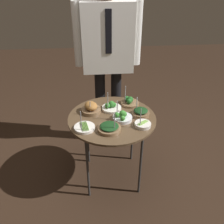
{
  "coord_description": "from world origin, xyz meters",
  "views": [
    {
      "loc": [
        -0.14,
        -1.68,
        1.73
      ],
      "look_at": [
        0.0,
        0.0,
        0.7
      ],
      "focal_mm": 40.0,
      "sensor_mm": 36.0,
      "label": 1
    }
  ],
  "objects_px": {
    "bowl_spinach_back_left": "(109,128)",
    "bowl_broccoli_near_rim": "(122,117)",
    "bowl_roast_front_center": "(91,108)",
    "bowl_asparagus_mid_right": "(84,127)",
    "bowl_spinach_front_right": "(141,112)",
    "bowl_broccoli_far_rim": "(111,107)",
    "bowl_broccoli_mid_left": "(129,102)",
    "bowl_asparagus_front_left": "(143,124)",
    "serving_cart": "(112,122)",
    "waiter_figure": "(108,46)"
  },
  "relations": [
    {
      "from": "bowl_broccoli_mid_left",
      "to": "bowl_broccoli_near_rim",
      "type": "xyz_separation_m",
      "value": [
        -0.09,
        -0.24,
        0.0
      ]
    },
    {
      "from": "bowl_spinach_front_right",
      "to": "bowl_broccoli_far_rim",
      "type": "bearing_deg",
      "value": 153.73
    },
    {
      "from": "bowl_asparagus_front_left",
      "to": "bowl_asparagus_mid_right",
      "type": "height_order",
      "value": "bowl_asparagus_mid_right"
    },
    {
      "from": "serving_cart",
      "to": "bowl_spinach_back_left",
      "type": "bearing_deg",
      "value": -101.27
    },
    {
      "from": "bowl_spinach_back_left",
      "to": "waiter_figure",
      "type": "xyz_separation_m",
      "value": [
        0.04,
        0.75,
        0.38
      ]
    },
    {
      "from": "bowl_broccoli_far_rim",
      "to": "bowl_asparagus_mid_right",
      "type": "relative_size",
      "value": 1.01
    },
    {
      "from": "bowl_asparagus_mid_right",
      "to": "bowl_broccoli_near_rim",
      "type": "distance_m",
      "value": 0.31
    },
    {
      "from": "bowl_spinach_back_left",
      "to": "bowl_broccoli_far_rim",
      "type": "bearing_deg",
      "value": 82.46
    },
    {
      "from": "bowl_asparagus_front_left",
      "to": "bowl_broccoli_near_rim",
      "type": "height_order",
      "value": "bowl_broccoli_near_rim"
    },
    {
      "from": "bowl_broccoli_far_rim",
      "to": "bowl_asparagus_front_left",
      "type": "xyz_separation_m",
      "value": [
        0.22,
        -0.27,
        -0.01
      ]
    },
    {
      "from": "bowl_spinach_back_left",
      "to": "bowl_broccoli_mid_left",
      "type": "xyz_separation_m",
      "value": [
        0.2,
        0.37,
        0.0
      ]
    },
    {
      "from": "bowl_asparagus_front_left",
      "to": "bowl_asparagus_mid_right",
      "type": "xyz_separation_m",
      "value": [
        -0.44,
        0.0,
        -0.0
      ]
    },
    {
      "from": "serving_cart",
      "to": "bowl_broccoli_near_rim",
      "type": "bearing_deg",
      "value": -30.01
    },
    {
      "from": "serving_cart",
      "to": "bowl_spinach_front_right",
      "type": "bearing_deg",
      "value": 3.1
    },
    {
      "from": "bowl_roast_front_center",
      "to": "waiter_figure",
      "type": "xyz_separation_m",
      "value": [
        0.17,
        0.48,
        0.37
      ]
    },
    {
      "from": "bowl_broccoli_far_rim",
      "to": "bowl_broccoli_mid_left",
      "type": "relative_size",
      "value": 1.0
    },
    {
      "from": "bowl_asparagus_front_left",
      "to": "bowl_broccoli_far_rim",
      "type": "bearing_deg",
      "value": 128.91
    },
    {
      "from": "bowl_spinach_front_right",
      "to": "bowl_broccoli_mid_left",
      "type": "xyz_separation_m",
      "value": [
        -0.06,
        0.19,
        -0.0
      ]
    },
    {
      "from": "bowl_asparagus_front_left",
      "to": "bowl_broccoli_mid_left",
      "type": "relative_size",
      "value": 0.95
    },
    {
      "from": "bowl_broccoli_far_rim",
      "to": "bowl_broccoli_near_rim",
      "type": "xyz_separation_m",
      "value": [
        0.07,
        -0.17,
        0.0
      ]
    },
    {
      "from": "bowl_spinach_back_left",
      "to": "bowl_broccoli_near_rim",
      "type": "height_order",
      "value": "bowl_broccoli_near_rim"
    },
    {
      "from": "bowl_roast_front_center",
      "to": "bowl_spinach_back_left",
      "type": "bearing_deg",
      "value": -64.21
    },
    {
      "from": "bowl_spinach_front_right",
      "to": "bowl_broccoli_near_rim",
      "type": "distance_m",
      "value": 0.17
    },
    {
      "from": "bowl_roast_front_center",
      "to": "bowl_spinach_front_right",
      "type": "bearing_deg",
      "value": -11.73
    },
    {
      "from": "serving_cart",
      "to": "bowl_broccoli_far_rim",
      "type": "xyz_separation_m",
      "value": [
        0.01,
        0.13,
        0.07
      ]
    },
    {
      "from": "bowl_broccoli_mid_left",
      "to": "bowl_asparagus_mid_right",
      "type": "xyz_separation_m",
      "value": [
        -0.39,
        -0.34,
        -0.01
      ]
    },
    {
      "from": "serving_cart",
      "to": "bowl_broccoli_near_rim",
      "type": "height_order",
      "value": "bowl_broccoli_near_rim"
    },
    {
      "from": "bowl_broccoli_near_rim",
      "to": "waiter_figure",
      "type": "xyz_separation_m",
      "value": [
        -0.07,
        0.62,
        0.38
      ]
    },
    {
      "from": "bowl_roast_front_center",
      "to": "bowl_asparagus_mid_right",
      "type": "relative_size",
      "value": 0.92
    },
    {
      "from": "bowl_broccoli_far_rim",
      "to": "bowl_broccoli_mid_left",
      "type": "distance_m",
      "value": 0.18
    },
    {
      "from": "bowl_broccoli_far_rim",
      "to": "waiter_figure",
      "type": "bearing_deg",
      "value": 89.39
    },
    {
      "from": "bowl_spinach_front_right",
      "to": "waiter_figure",
      "type": "bearing_deg",
      "value": 111.63
    },
    {
      "from": "bowl_spinach_front_right",
      "to": "bowl_broccoli_mid_left",
      "type": "height_order",
      "value": "bowl_broccoli_mid_left"
    },
    {
      "from": "bowl_spinach_back_left",
      "to": "bowl_broccoli_far_rim",
      "type": "distance_m",
      "value": 0.3
    },
    {
      "from": "bowl_spinach_back_left",
      "to": "bowl_asparagus_front_left",
      "type": "distance_m",
      "value": 0.26
    },
    {
      "from": "bowl_asparagus_front_left",
      "to": "bowl_roast_front_center",
      "type": "distance_m",
      "value": 0.45
    },
    {
      "from": "bowl_broccoli_near_rim",
      "to": "waiter_figure",
      "type": "relative_size",
      "value": 0.1
    },
    {
      "from": "bowl_roast_front_center",
      "to": "bowl_broccoli_near_rim",
      "type": "relative_size",
      "value": 0.95
    },
    {
      "from": "bowl_broccoli_far_rim",
      "to": "bowl_broccoli_near_rim",
      "type": "relative_size",
      "value": 1.04
    },
    {
      "from": "bowl_broccoli_far_rim",
      "to": "bowl_spinach_back_left",
      "type": "bearing_deg",
      "value": -97.54
    },
    {
      "from": "bowl_asparagus_front_left",
      "to": "bowl_roast_front_center",
      "type": "xyz_separation_m",
      "value": [
        -0.39,
        0.24,
        0.02
      ]
    },
    {
      "from": "bowl_spinach_front_right",
      "to": "bowl_roast_front_center",
      "type": "distance_m",
      "value": 0.41
    },
    {
      "from": "bowl_broccoli_near_rim",
      "to": "bowl_broccoli_mid_left",
      "type": "bearing_deg",
      "value": 68.92
    },
    {
      "from": "bowl_asparagus_front_left",
      "to": "bowl_broccoli_mid_left",
      "type": "distance_m",
      "value": 0.35
    },
    {
      "from": "bowl_broccoli_far_rim",
      "to": "bowl_broccoli_near_rim",
      "type": "distance_m",
      "value": 0.18
    },
    {
      "from": "bowl_spinach_back_left",
      "to": "bowl_asparagus_front_left",
      "type": "xyz_separation_m",
      "value": [
        0.26,
        0.03,
        -0.01
      ]
    },
    {
      "from": "bowl_asparagus_front_left",
      "to": "bowl_roast_front_center",
      "type": "height_order",
      "value": "bowl_asparagus_front_left"
    },
    {
      "from": "bowl_spinach_back_left",
      "to": "bowl_asparagus_front_left",
      "type": "relative_size",
      "value": 1.04
    },
    {
      "from": "serving_cart",
      "to": "bowl_broccoli_mid_left",
      "type": "height_order",
      "value": "bowl_broccoli_mid_left"
    },
    {
      "from": "bowl_asparagus_mid_right",
      "to": "waiter_figure",
      "type": "height_order",
      "value": "waiter_figure"
    }
  ]
}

